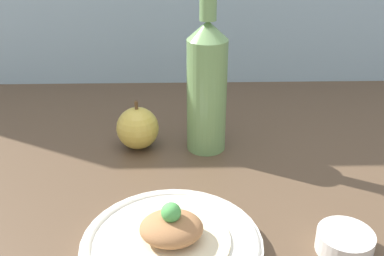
# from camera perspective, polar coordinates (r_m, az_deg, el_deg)

# --- Properties ---
(ground_plane) EXTENTS (1.80, 1.10, 0.04)m
(ground_plane) POSITION_cam_1_polar(r_m,az_deg,el_deg) (0.66, 3.16, -12.24)
(ground_plane) COLOR brown
(plate) EXTENTS (0.23, 0.23, 0.02)m
(plate) POSITION_cam_1_polar(r_m,az_deg,el_deg) (0.58, -2.57, -14.71)
(plate) COLOR silver
(plate) RESTS_ON ground_plane
(plated_food) EXTENTS (0.15, 0.15, 0.06)m
(plated_food) POSITION_cam_1_polar(r_m,az_deg,el_deg) (0.56, -2.62, -12.95)
(plated_food) COLOR beige
(plated_food) RESTS_ON plate
(cider_bottle) EXTENTS (0.07, 0.07, 0.31)m
(cider_bottle) POSITION_cam_1_polar(r_m,az_deg,el_deg) (0.76, 1.91, 5.73)
(cider_bottle) COLOR #729E5B
(cider_bottle) RESTS_ON ground_plane
(apple) EXTENTS (0.08, 0.08, 0.09)m
(apple) POSITION_cam_1_polar(r_m,az_deg,el_deg) (0.80, -6.92, -0.01)
(apple) COLOR gold
(apple) RESTS_ON ground_plane
(dipping_bowl) EXTENTS (0.07, 0.07, 0.03)m
(dipping_bowl) POSITION_cam_1_polar(r_m,az_deg,el_deg) (0.61, 18.82, -13.53)
(dipping_bowl) COLOR silver
(dipping_bowl) RESTS_ON ground_plane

